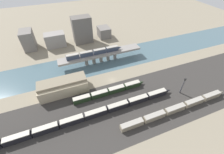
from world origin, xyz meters
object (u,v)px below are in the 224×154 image
(warehouse_building, at_px, (63,86))
(train_yard_near, at_px, (177,108))
(train_yard_far, at_px, (110,91))
(train_on_bridge, at_px, (95,52))
(train_yard_mid, at_px, (87,116))
(signal_tower, at_px, (182,86))

(warehouse_building, bearing_deg, train_yard_near, -33.64)
(train_yard_far, relative_size, warehouse_building, 1.61)
(train_on_bridge, distance_m, train_yard_near, 66.83)
(train_yard_near, bearing_deg, train_on_bridge, 116.35)
(train_on_bridge, xyz_separation_m, train_yard_mid, (-18.38, -46.49, -7.62))
(train_yard_far, bearing_deg, signal_tower, -20.75)
(train_on_bridge, bearing_deg, warehouse_building, -140.66)
(train_yard_mid, relative_size, signal_tower, 8.98)
(signal_tower, bearing_deg, warehouse_building, 157.73)
(train_on_bridge, xyz_separation_m, warehouse_building, (-26.85, -22.01, -5.14))
(train_yard_far, xyz_separation_m, signal_tower, (40.61, -15.39, 4.09))
(train_yard_mid, distance_m, signal_tower, 58.67)
(train_yard_far, relative_size, signal_tower, 3.99)
(warehouse_building, relative_size, signal_tower, 2.48)
(train_yard_far, bearing_deg, warehouse_building, 155.46)
(train_on_bridge, distance_m, signal_tower, 63.74)
(train_yard_far, height_order, signal_tower, signal_tower)
(train_on_bridge, relative_size, warehouse_building, 1.47)
(train_yard_near, bearing_deg, warehouse_building, 146.36)
(train_on_bridge, bearing_deg, train_yard_mid, -111.58)
(train_yard_far, xyz_separation_m, warehouse_building, (-26.33, 12.02, 2.64))
(train_yard_far, bearing_deg, train_yard_near, -40.33)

